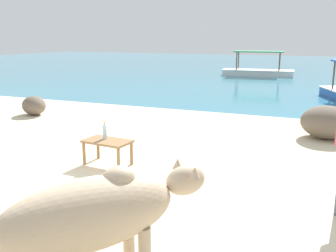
# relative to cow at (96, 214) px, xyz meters

# --- Properties ---
(sand_beach) EXTENTS (18.00, 14.00, 0.04)m
(sand_beach) POSITION_rel_cow_xyz_m (-1.28, 0.68, -0.71)
(sand_beach) COLOR beige
(sand_beach) RESTS_ON ground
(water_surface) EXTENTS (60.00, 36.00, 0.03)m
(water_surface) POSITION_rel_cow_xyz_m (-1.28, 22.68, -0.73)
(water_surface) COLOR teal
(water_surface) RESTS_ON ground
(cow) EXTENTS (1.39, 1.70, 1.04)m
(cow) POSITION_rel_cow_xyz_m (0.00, 0.00, 0.00)
(cow) COLOR tan
(cow) RESTS_ON sand_beach
(low_bench_table) EXTENTS (0.80, 0.51, 0.41)m
(low_bench_table) POSITION_rel_cow_xyz_m (-1.59, 2.77, -0.34)
(low_bench_table) COLOR olive
(low_bench_table) RESTS_ON sand_beach
(bottle) EXTENTS (0.07, 0.07, 0.30)m
(bottle) POSITION_rel_cow_xyz_m (-1.67, 2.83, -0.16)
(bottle) COLOR #A3C6D1
(bottle) RESTS_ON low_bench_table
(shore_rock_large) EXTENTS (1.20, 1.20, 0.67)m
(shore_rock_large) POSITION_rel_cow_xyz_m (1.67, 5.93, -0.35)
(shore_rock_large) COLOR #6B5B4C
(shore_rock_large) RESTS_ON sand_beach
(shore_rock_medium) EXTENTS (0.98, 0.95, 0.50)m
(shore_rock_medium) POSITION_rel_cow_xyz_m (-5.51, 5.53, -0.44)
(shore_rock_medium) COLOR #6B5B4C
(shore_rock_medium) RESTS_ON sand_beach
(boat_white) EXTENTS (3.76, 1.49, 1.29)m
(boat_white) POSITION_rel_cow_xyz_m (-1.83, 18.30, -0.44)
(boat_white) COLOR white
(boat_white) RESTS_ON water_surface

